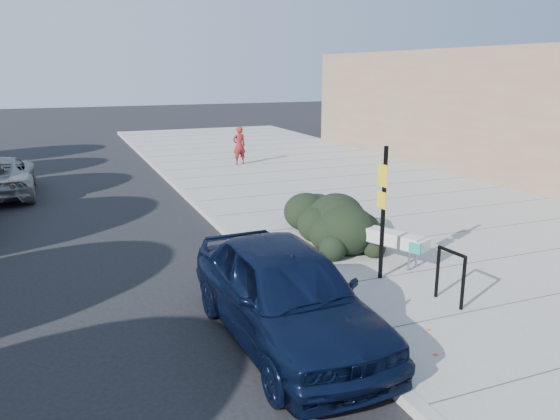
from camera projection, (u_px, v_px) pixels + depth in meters
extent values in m
plane|color=black|center=(295.00, 299.00, 10.58)|extent=(120.00, 120.00, 0.00)
cube|color=gray|center=(394.00, 209.00, 17.09)|extent=(11.20, 50.00, 0.15)
cube|color=#9E9E99|center=(222.00, 228.00, 15.04)|extent=(0.22, 50.00, 0.17)
cylinder|color=gray|center=(409.00, 261.00, 11.60)|extent=(0.05, 0.05, 0.44)
cylinder|color=gray|center=(416.00, 257.00, 11.81)|extent=(0.05, 0.05, 0.44)
cylinder|color=gray|center=(343.00, 243.00, 12.79)|extent=(0.05, 0.05, 0.44)
cylinder|color=gray|center=(351.00, 240.00, 13.00)|extent=(0.05, 0.05, 0.44)
cylinder|color=gray|center=(375.00, 244.00, 12.15)|extent=(0.73, 1.63, 0.04)
cylinder|color=gray|center=(383.00, 241.00, 12.36)|extent=(0.73, 1.63, 0.04)
cube|color=#B2B2B2|center=(379.00, 235.00, 12.21)|extent=(1.34, 2.30, 0.24)
cube|color=yellow|center=(347.00, 222.00, 12.80)|extent=(0.62, 0.61, 0.02)
cube|color=teal|center=(415.00, 248.00, 11.36)|extent=(0.15, 0.26, 0.22)
cylinder|color=black|center=(463.00, 284.00, 9.65)|extent=(0.07, 0.07, 0.99)
cylinder|color=black|center=(438.00, 272.00, 10.20)|extent=(0.07, 0.07, 0.99)
cylinder|color=black|center=(452.00, 252.00, 9.80)|extent=(0.12, 0.64, 0.07)
cube|color=black|center=(383.00, 214.00, 10.90)|extent=(0.06, 0.06, 2.73)
cube|color=yellow|center=(383.00, 175.00, 10.69)|extent=(0.02, 0.32, 0.44)
cube|color=yellow|center=(382.00, 200.00, 10.81)|extent=(0.02, 0.29, 0.34)
ellipsoid|color=black|center=(334.00, 212.00, 13.83)|extent=(2.98, 3.95, 1.33)
imported|color=black|center=(286.00, 293.00, 8.79)|extent=(2.10, 4.93, 1.66)
imported|color=maroon|center=(239.00, 145.00, 24.48)|extent=(0.66, 0.46, 1.69)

